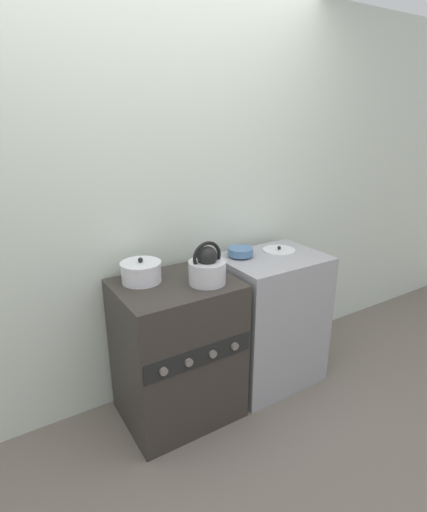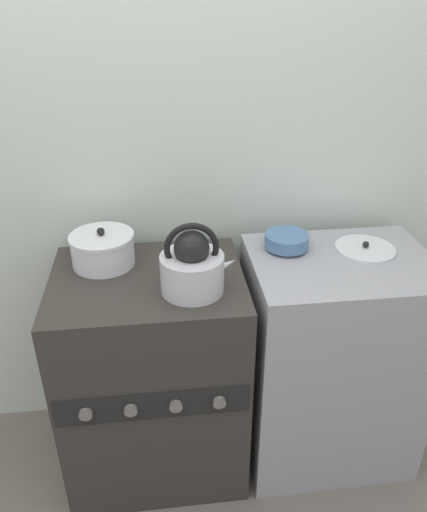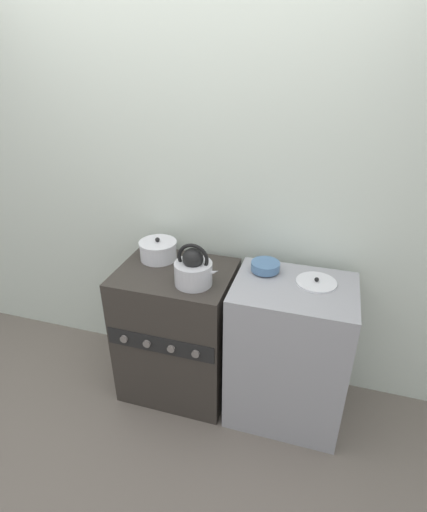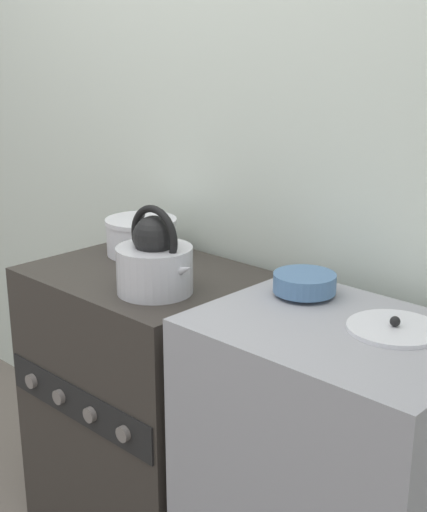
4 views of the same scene
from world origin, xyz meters
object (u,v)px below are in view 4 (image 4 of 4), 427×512
Objects in this scene: kettle at (155,261)px; cooking_pot at (141,236)px; stove at (149,404)px; enamel_bowl at (305,283)px; loose_pot_lid at (395,328)px.

kettle reaches higher than cooking_pot.
enamel_bowl is at bearing 10.38° from stove.
cooking_pot is at bearing 175.92° from loose_pot_lid.
kettle is at bearing -31.79° from stove.
kettle is 1.58× the size of enamel_bowl.
kettle is at bearing -35.01° from cooking_pot.
kettle reaches higher than stove.
kettle is 0.66m from loose_pot_lid.
cooking_pot is (-0.31, 0.21, -0.03)m from kettle.
cooking_pot is 0.67m from enamel_bowl.
cooking_pot is 1.06× the size of loose_pot_lid.
cooking_pot is at bearing 177.92° from enamel_bowl.
cooking_pot is at bearing 141.96° from stove.
enamel_bowl is (0.67, -0.02, 0.01)m from cooking_pot.
enamel_bowl is 0.29m from loose_pot_lid.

